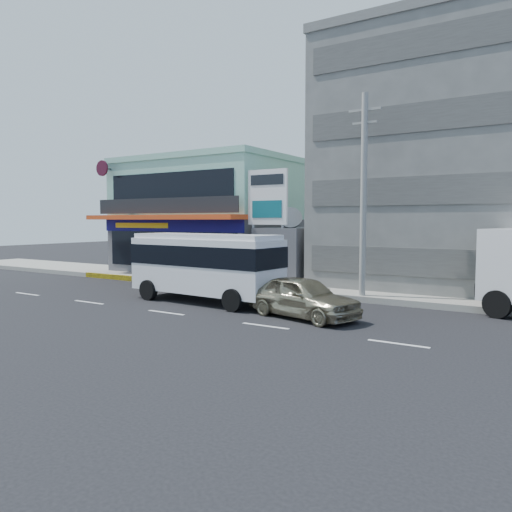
{
  "coord_description": "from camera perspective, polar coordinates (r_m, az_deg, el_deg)",
  "views": [
    {
      "loc": [
        14.64,
        -15.73,
        3.97
      ],
      "look_at": [
        1.46,
        4.88,
        2.2
      ],
      "focal_mm": 35.0,
      "sensor_mm": 36.0,
      "label": 1
    }
  ],
  "objects": [
    {
      "name": "ground",
      "position": [
        21.85,
        -10.23,
        -6.4
      ],
      "size": [
        120.0,
        120.0,
        0.0
      ],
      "primitive_type": "plane",
      "color": "black",
      "rests_on": "ground"
    },
    {
      "name": "sidewalk",
      "position": [
        27.27,
        11.61,
        -4.0
      ],
      "size": [
        70.0,
        5.0,
        0.3
      ],
      "primitive_type": "cube",
      "color": "gray",
      "rests_on": "ground"
    },
    {
      "name": "shop_building",
      "position": [
        37.32,
        -4.75,
        4.16
      ],
      "size": [
        12.4,
        11.7,
        8.0
      ],
      "color": "#444449",
      "rests_on": "ground"
    },
    {
      "name": "concrete_building",
      "position": [
        31.22,
        24.24,
        9.35
      ],
      "size": [
        16.0,
        12.0,
        14.0
      ],
      "primitive_type": "cube",
      "color": "gray",
      "rests_on": "ground"
    },
    {
      "name": "gap_structure",
      "position": [
        31.43,
        4.76,
        0.07
      ],
      "size": [
        3.0,
        6.0,
        3.5
      ],
      "primitive_type": "cube",
      "color": "#444449",
      "rests_on": "ground"
    },
    {
      "name": "satellite_dish",
      "position": [
        30.48,
        3.9,
        3.38
      ],
      "size": [
        1.5,
        1.5,
        0.15
      ],
      "primitive_type": "cylinder",
      "color": "slate",
      "rests_on": "gap_structure"
    },
    {
      "name": "billboard",
      "position": [
        29.18,
        1.34,
        6.02
      ],
      "size": [
        2.6,
        0.18,
        6.9
      ],
      "color": "gray",
      "rests_on": "ground"
    },
    {
      "name": "utility_pole_near",
      "position": [
        24.72,
        12.2,
        6.78
      ],
      "size": [
        1.6,
        0.3,
        10.0
      ],
      "color": "#999993",
      "rests_on": "ground"
    },
    {
      "name": "minibus",
      "position": [
        24.15,
        -5.84,
        -0.65
      ],
      "size": [
        8.01,
        3.15,
        3.29
      ],
      "color": "silver",
      "rests_on": "ground"
    },
    {
      "name": "sedan",
      "position": [
        20.37,
        5.33,
        -4.67
      ],
      "size": [
        5.37,
        3.21,
        1.71
      ],
      "primitive_type": "imported",
      "rotation": [
        0.0,
        0.0,
        1.32
      ],
      "color": "tan",
      "rests_on": "ground"
    },
    {
      "name": "motorcycle_rider",
      "position": [
        29.1,
        -10.98,
        -2.26
      ],
      "size": [
        1.9,
        0.97,
        2.32
      ],
      "color": "#4D0E0B",
      "rests_on": "ground"
    }
  ]
}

